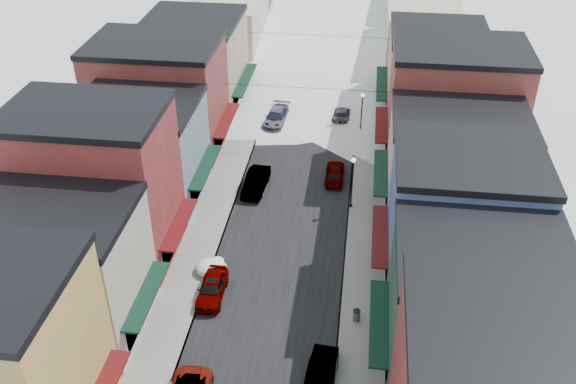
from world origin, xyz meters
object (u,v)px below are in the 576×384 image
(car_green_sedan, at_px, (321,371))
(streetlamp_near, at_px, (352,176))
(car_silver_sedan, at_px, (212,288))
(car_dark_hatch, at_px, (256,182))
(trash_can, at_px, (357,315))

(car_green_sedan, relative_size, streetlamp_near, 0.93)
(car_silver_sedan, relative_size, car_green_sedan, 1.00)
(car_silver_sedan, height_order, car_green_sedan, car_silver_sedan)
(car_dark_hatch, bearing_deg, trash_can, -54.57)
(car_dark_hatch, height_order, trash_can, car_dark_hatch)
(car_dark_hatch, distance_m, car_green_sedan, 22.48)
(car_green_sedan, height_order, streetlamp_near, streetlamp_near)
(car_dark_hatch, bearing_deg, streetlamp_near, -8.06)
(trash_can, distance_m, streetlamp_near, 14.24)
(car_green_sedan, distance_m, streetlamp_near, 19.47)
(trash_can, bearing_deg, streetlamp_near, 94.16)
(trash_can, relative_size, streetlamp_near, 0.19)
(trash_can, bearing_deg, car_silver_sedan, 172.74)
(car_silver_sedan, relative_size, car_dark_hatch, 0.91)
(car_green_sedan, distance_m, trash_can, 5.70)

